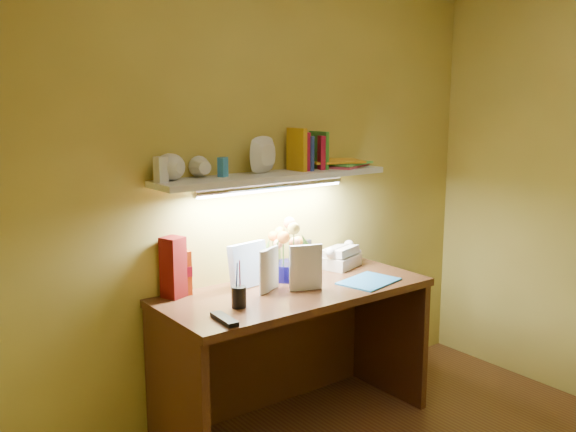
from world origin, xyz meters
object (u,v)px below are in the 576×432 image
(flower_bouquet, at_px, (286,251))
(desk, at_px, (295,359))
(whisky_bottle, at_px, (182,267))
(telephone, at_px, (340,255))
(desk_clock, at_px, (354,256))

(flower_bouquet, bearing_deg, desk, -112.12)
(flower_bouquet, xyz_separation_m, whisky_bottle, (-0.56, 0.09, -0.02))
(desk, height_order, whisky_bottle, whisky_bottle)
(flower_bouquet, bearing_deg, whisky_bottle, 170.87)
(desk, relative_size, telephone, 6.26)
(telephone, bearing_deg, desk_clock, -5.80)
(desk, bearing_deg, whisky_bottle, 153.12)
(desk_clock, bearing_deg, telephone, -142.47)
(desk_clock, bearing_deg, whisky_bottle, -157.40)
(desk_clock, bearing_deg, flower_bouquet, -149.95)
(flower_bouquet, height_order, desk_clock, flower_bouquet)
(desk_clock, relative_size, whisky_bottle, 0.25)
(flower_bouquet, xyz_separation_m, telephone, (0.39, 0.02, -0.09))
(telephone, relative_size, whisky_bottle, 0.80)
(desk, relative_size, flower_bouquet, 4.53)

